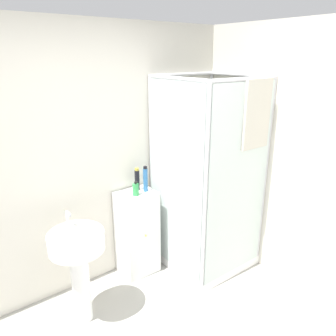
{
  "coord_description": "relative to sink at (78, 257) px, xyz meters",
  "views": [
    {
      "loc": [
        -1.01,
        -1.07,
        2.2
      ],
      "look_at": [
        0.67,
        1.16,
        1.23
      ],
      "focal_mm": 35.0,
      "sensor_mm": 36.0,
      "label": 1
    }
  ],
  "objects": [
    {
      "name": "wall_back",
      "position": [
        0.22,
        0.49,
        0.62
      ],
      "size": [
        6.4,
        0.06,
        2.5
      ],
      "primitive_type": "cube",
      "color": "silver",
      "rests_on": "ground_plane"
    },
    {
      "name": "shower_enclosure",
      "position": [
        1.4,
        -0.06,
        -0.06
      ],
      "size": [
        0.87,
        0.9,
        2.02
      ],
      "color": "white",
      "rests_on": "ground_plane"
    },
    {
      "name": "vanity_cabinet",
      "position": [
        0.75,
        0.3,
        -0.18
      ],
      "size": [
        0.38,
        0.33,
        0.9
      ],
      "color": "white",
      "rests_on": "ground_plane"
    },
    {
      "name": "sink",
      "position": [
        0.0,
        0.0,
        0.0
      ],
      "size": [
        0.45,
        0.45,
        0.98
      ],
      "color": "white",
      "rests_on": "ground_plane"
    },
    {
      "name": "soap_dispenser",
      "position": [
        0.72,
        0.24,
        0.34
      ],
      "size": [
        0.06,
        0.06,
        0.15
      ],
      "color": "green",
      "rests_on": "vanity_cabinet"
    },
    {
      "name": "shampoo_bottle_tall_black",
      "position": [
        0.8,
        0.35,
        0.39
      ],
      "size": [
        0.05,
        0.05,
        0.23
      ],
      "color": "black",
      "rests_on": "vanity_cabinet"
    },
    {
      "name": "shampoo_bottle_blue",
      "position": [
        0.85,
        0.27,
        0.4
      ],
      "size": [
        0.04,
        0.04,
        0.26
      ],
      "color": "#2D66A3",
      "rests_on": "vanity_cabinet"
    }
  ]
}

